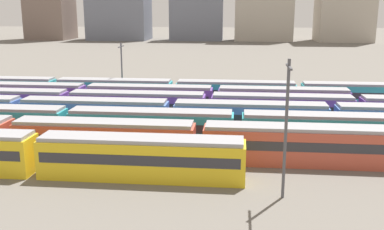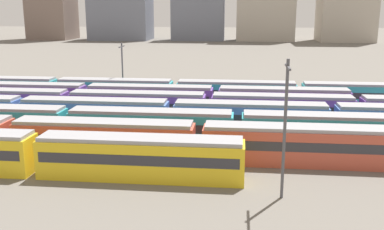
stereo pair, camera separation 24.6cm
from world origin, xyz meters
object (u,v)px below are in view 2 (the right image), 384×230
at_px(train_track_4, 208,107).
at_px(train_track_6, 236,93).
at_px(catenary_pole_1, 122,68).
at_px(train_track_5, 87,97).
at_px(train_track_2, 68,124).
at_px(catenary_pole_0, 285,124).
at_px(train_track_1, 104,139).
at_px(train_track_3, 332,120).

distance_m(train_track_4, train_track_6, 10.96).
height_order(train_track_4, catenary_pole_1, catenary_pole_1).
distance_m(train_track_4, train_track_5, 18.98).
xyz_separation_m(train_track_2, catenary_pole_0, (22.52, -13.37, 4.12)).
xyz_separation_m(train_track_1, train_track_6, (12.75, 26.00, 0.00)).
bearing_deg(train_track_2, catenary_pole_0, -30.69).
distance_m(train_track_3, train_track_6, 19.26).
xyz_separation_m(train_track_5, train_track_6, (21.72, 5.20, 0.00)).
bearing_deg(train_track_6, train_track_3, -54.10).
height_order(train_track_3, catenary_pole_1, catenary_pole_1).
bearing_deg(train_track_2, train_track_4, 34.68).
xyz_separation_m(train_track_1, train_track_5, (-8.97, 20.80, 0.00)).
height_order(train_track_1, train_track_4, same).
bearing_deg(catenary_pole_0, catenary_pole_1, 121.19).
xyz_separation_m(train_track_2, catenary_pole_1, (0.12, 23.64, 3.20)).
xyz_separation_m(train_track_4, catenary_pole_0, (7.49, -23.77, 4.12)).
relative_size(train_track_2, catenary_pole_0, 6.83).
bearing_deg(train_track_1, train_track_5, 113.33).
bearing_deg(train_track_1, catenary_pole_0, -25.95).
bearing_deg(train_track_1, train_track_2, 137.84).
bearing_deg(train_track_6, catenary_pole_1, 171.22).
bearing_deg(catenary_pole_0, train_track_6, 96.73).
bearing_deg(train_track_2, train_track_6, 48.36).
distance_m(train_track_5, catenary_pole_1, 9.28).
height_order(train_track_4, catenary_pole_0, catenary_pole_0).
xyz_separation_m(train_track_4, train_track_6, (3.46, 10.40, 0.00)).
bearing_deg(train_track_3, catenary_pole_1, 148.14).
distance_m(train_track_1, train_track_4, 18.16).
xyz_separation_m(train_track_1, train_track_4, (9.29, 15.60, 0.00)).
height_order(train_track_2, catenary_pole_0, catenary_pole_0).
distance_m(train_track_1, catenary_pole_0, 19.11).
bearing_deg(train_track_4, train_track_6, 71.59).
bearing_deg(train_track_5, train_track_2, -78.32).
relative_size(train_track_1, train_track_3, 0.83).
bearing_deg(catenary_pole_1, train_track_4, -41.60).
height_order(train_track_3, train_track_5, same).
distance_m(train_track_3, train_track_4, 15.64).
height_order(train_track_4, train_track_5, same).
bearing_deg(train_track_5, train_track_3, -17.49).
xyz_separation_m(train_track_5, catenary_pole_0, (25.75, -28.97, 4.12)).
bearing_deg(train_track_1, train_track_3, 23.39).
relative_size(train_track_1, catenary_pole_1, 10.24).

